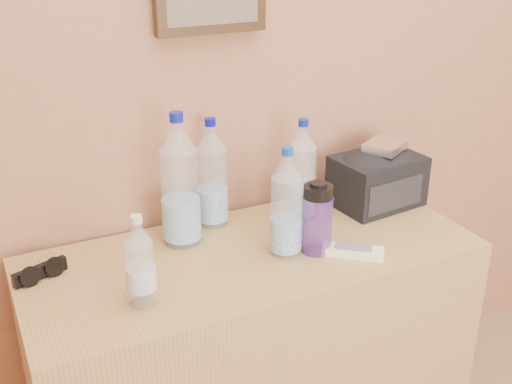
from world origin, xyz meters
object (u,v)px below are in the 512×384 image
pet_large_b (212,178)px  pet_small (140,266)px  pet_large_d (286,208)px  foil_packet (385,146)px  nalgene_bottle (317,218)px  pet_large_a (180,187)px  pet_large_c (302,175)px  sunglasses (40,272)px  dresser (253,365)px  toiletry_bag (377,178)px  ac_remote (353,251)px

pet_large_b → pet_small: size_ratio=1.40×
pet_large_d → foil_packet: pet_large_d is taller
foil_packet → nalgene_bottle: bearing=-152.6°
pet_large_a → pet_large_b: pet_large_a is taller
pet_large_c → sunglasses: (-0.74, -0.02, -0.11)m
dresser → nalgene_bottle: 0.50m
nalgene_bottle → toiletry_bag: (0.31, 0.17, -0.01)m
pet_large_c → toiletry_bag: pet_large_c is taller
pet_large_a → pet_small: (-0.18, -0.24, -0.06)m
pet_large_a → foil_packet: 0.63m
foil_packet → toiletry_bag: bearing=174.5°
toiletry_bag → dresser: bearing=-173.4°
pet_large_c → ac_remote: size_ratio=1.87×
pet_large_c → ac_remote: bearing=-87.7°
nalgene_bottle → sunglasses: (-0.68, 0.17, -0.08)m
pet_large_b → sunglasses: size_ratio=2.28×
pet_large_c → nalgene_bottle: (-0.06, -0.20, -0.04)m
dresser → ac_remote: (0.23, -0.13, 0.38)m
dresser → pet_large_a: 0.57m
nalgene_bottle → foil_packet: foil_packet is taller
pet_large_a → ac_remote: size_ratio=2.30×
toiletry_bag → nalgene_bottle: bearing=-157.1°
pet_large_a → pet_large_c: 0.37m
toiletry_bag → pet_large_b: bearing=163.0°
ac_remote → pet_small: bearing=-144.0°
pet_large_c → nalgene_bottle: 0.21m
nalgene_bottle → pet_large_a: bearing=146.3°
pet_large_d → toiletry_bag: pet_large_d is taller
pet_large_a → ac_remote: pet_large_a is taller
pet_large_d → toiletry_bag: 0.42m
foil_packet → dresser: bearing=-168.0°
foil_packet → ac_remote: bearing=-137.6°
pet_large_d → pet_large_a: bearing=141.9°
dresser → nalgene_bottle: size_ratio=6.12×
foil_packet → pet_small: bearing=-165.4°
pet_large_b → pet_large_c: bearing=-16.5°
pet_large_d → pet_large_c: bearing=50.2°
dresser → sunglasses: 0.66m
ac_remote → nalgene_bottle: bearing=178.4°
pet_large_d → toiletry_bag: (0.39, 0.15, -0.04)m
pet_large_c → foil_packet: (0.27, -0.02, 0.05)m
pet_large_a → pet_large_c: size_ratio=1.23×
nalgene_bottle → sunglasses: 0.70m
pet_small → sunglasses: pet_small is taller
pet_large_d → sunglasses: 0.63m
pet_large_c → nalgene_bottle: size_ratio=1.52×
dresser → pet_large_b: pet_large_b is taller
dresser → pet_large_a: pet_large_a is taller
foil_packet → pet_large_c: bearing=174.7°
foil_packet → pet_large_b: bearing=169.2°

